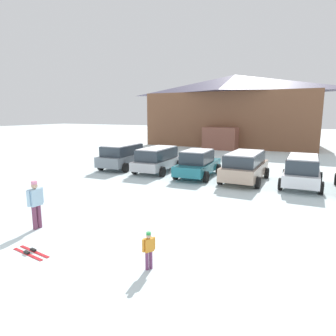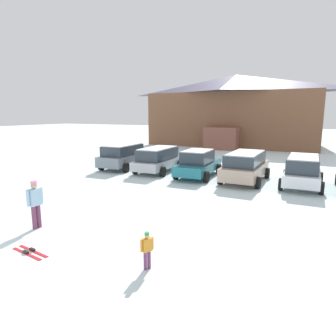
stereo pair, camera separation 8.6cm
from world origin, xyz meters
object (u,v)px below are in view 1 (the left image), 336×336
ski_lodge (233,110)px  parked_white_suv (302,170)px  parked_silver_wagon (158,159)px  parked_beige_suv (245,166)px  pair_of_skis (31,252)px  skier_adult_in_blue_parka (36,202)px  parked_grey_wagon (123,156)px  skier_child_in_orange_jacket (149,248)px  parked_teal_hatchback (198,163)px

ski_lodge → parked_white_suv: 21.66m
parked_silver_wagon → parked_beige_suv: (5.89, -0.22, 0.03)m
parked_beige_suv → pair_of_skis: (-3.31, -11.90, -0.90)m
parked_silver_wagon → skier_adult_in_blue_parka: size_ratio=2.70×
ski_lodge → parked_grey_wagon: size_ratio=4.63×
parked_beige_suv → pair_of_skis: 12.39m
ski_lodge → skier_child_in_orange_jacket: ski_lodge is taller
parked_teal_hatchback → parked_white_suv: (5.92, 0.16, 0.06)m
parked_grey_wagon → pair_of_skis: bearing=-65.9°
parked_white_suv → parked_teal_hatchback: bearing=-178.4°
parked_teal_hatchback → pair_of_skis: (-0.42, -11.85, -0.82)m
ski_lodge → pair_of_skis: size_ratio=15.00×
parked_grey_wagon → parked_beige_suv: size_ratio=0.94×
parked_silver_wagon → skier_child_in_orange_jacket: bearing=-62.1°
parked_white_suv → skier_child_in_orange_jacket: 11.62m
parked_beige_suv → parked_teal_hatchback: bearing=-179.1°
ski_lodge → pair_of_skis: ski_lodge is taller
parked_silver_wagon → parked_teal_hatchback: 3.01m
parked_teal_hatchback → skier_adult_in_blue_parka: bearing=-99.7°
parked_teal_hatchback → pair_of_skis: bearing=-92.0°
parked_silver_wagon → skier_adult_in_blue_parka: bearing=-83.6°
parked_silver_wagon → parked_beige_suv: parked_beige_suv is taller
parked_silver_wagon → parked_teal_hatchback: (3.00, -0.27, -0.05)m
skier_adult_in_blue_parka → parked_silver_wagon: bearing=96.4°
parked_teal_hatchback → skier_child_in_orange_jacket: (3.03, -11.09, -0.28)m
skier_child_in_orange_jacket → pair_of_skis: size_ratio=0.74×
ski_lodge → parked_teal_hatchback: bearing=-81.1°
skier_child_in_orange_jacket → pair_of_skis: bearing=-167.5°
parked_silver_wagon → skier_child_in_orange_jacket: 12.86m
ski_lodge → parked_teal_hatchback: ski_lodge is taller
parked_beige_suv → skier_adult_in_blue_parka: 11.51m
parked_beige_suv → skier_adult_in_blue_parka: (-4.69, -10.51, 0.02)m
skier_child_in_orange_jacket → parked_teal_hatchback: bearing=105.3°
ski_lodge → parked_beige_suv: (5.97, -19.53, -3.34)m
parked_teal_hatchback → ski_lodge: bearing=98.9°
parked_white_suv → parked_beige_suv: bearing=-177.8°
parked_grey_wagon → parked_white_suv: bearing=-0.6°
parked_grey_wagon → skier_child_in_orange_jacket: bearing=-52.0°
parked_silver_wagon → parked_white_suv: size_ratio=1.04×
parked_grey_wagon → parked_white_suv: size_ratio=1.00×
parked_grey_wagon → parked_teal_hatchback: size_ratio=0.97×
parked_beige_suv → parked_white_suv: size_ratio=1.07×
parked_white_suv → skier_adult_in_blue_parka: (-7.72, -10.63, 0.05)m
parked_grey_wagon → parked_beige_suv: (8.75, -0.24, -0.00)m
pair_of_skis → parked_white_suv: bearing=62.2°
parked_grey_wagon → parked_teal_hatchback: parked_grey_wagon is taller
parked_grey_wagon → parked_beige_suv: 8.75m
skier_adult_in_blue_parka → ski_lodge: bearing=92.4°
parked_teal_hatchback → skier_adult_in_blue_parka: parked_teal_hatchback is taller
skier_adult_in_blue_parka → parked_white_suv: bearing=54.0°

